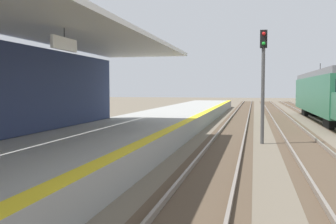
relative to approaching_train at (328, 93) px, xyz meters
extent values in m
cube|color=#999993|center=(-11.20, -18.67, -1.73)|extent=(5.00, 80.00, 0.90)
cube|color=yellow|center=(-8.95, -18.67, -1.27)|extent=(0.50, 80.00, 0.01)
cube|color=silver|center=(-11.30, -23.61, 2.17)|extent=(4.40, 24.00, 0.16)
cube|color=white|center=(-10.90, -21.61, 1.64)|extent=(0.08, 1.40, 0.36)
cylinder|color=#333333|center=(-10.90, -21.61, 1.96)|extent=(0.03, 0.03, 0.27)
cube|color=#4C3D2D|center=(-6.80, -14.67, -2.17)|extent=(2.34, 120.00, 0.01)
cube|color=slate|center=(-7.52, -14.67, -2.09)|extent=(0.08, 120.00, 0.15)
cube|color=slate|center=(-6.08, -14.67, -2.09)|extent=(0.08, 120.00, 0.15)
cube|color=#4C3D2D|center=(-3.40, -14.67, -2.17)|extent=(2.34, 120.00, 0.01)
cube|color=slate|center=(-4.12, -14.67, -2.09)|extent=(0.08, 120.00, 0.15)
cube|color=slate|center=(-2.68, -14.67, -2.09)|extent=(0.08, 120.00, 0.15)
cube|color=#286647|center=(0.00, 0.38, -0.11)|extent=(2.90, 18.00, 2.70)
cube|color=slate|center=(0.00, 0.38, 1.46)|extent=(2.67, 18.00, 0.44)
cylinder|color=#333333|center=(0.00, 3.98, 2.13)|extent=(0.06, 0.06, 0.90)
cube|color=black|center=(0.00, 6.23, -1.82)|extent=(2.18, 2.20, 0.72)
cylinder|color=#4C4C4C|center=(-5.23, -13.63, 0.02)|extent=(0.16, 0.16, 4.40)
cube|color=black|center=(-5.23, -13.63, 2.62)|extent=(0.32, 0.24, 0.80)
sphere|color=red|center=(-5.23, -13.77, 2.84)|extent=(0.16, 0.16, 0.16)
sphere|color=green|center=(-5.23, -13.77, 2.40)|extent=(0.16, 0.16, 0.16)
camera|label=1|loc=(-5.62, -31.56, 0.38)|focal=40.59mm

